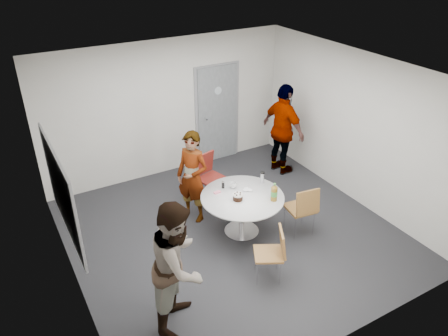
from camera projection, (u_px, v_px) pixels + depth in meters
floor at (232, 233)px, 7.25m from camera, size 5.00×5.00×0.00m
ceiling at (234, 74)px, 5.94m from camera, size 5.00×5.00×0.00m
wall_back at (167, 109)px, 8.49m from camera, size 5.00×0.00×5.00m
wall_left at (63, 207)px, 5.51m from camera, size 0.00×5.00×5.00m
wall_right at (355, 128)px, 7.68m from camera, size 0.00×5.00×5.00m
wall_front at (352, 255)px, 4.69m from camera, size 5.00×0.00×5.00m
door at (217, 114)px, 9.11m from camera, size 1.02×0.17×2.12m
whiteboard at (61, 192)px, 5.63m from camera, size 0.04×1.90×1.25m
table at (244, 201)px, 6.99m from camera, size 1.33×1.33×1.00m
chair_near_left at (274, 250)px, 6.09m from camera, size 0.56×0.54×0.83m
chair_near_right at (303, 207)px, 6.95m from camera, size 0.48×0.51×0.90m
chair_far at (209, 173)px, 7.86m from camera, size 0.55×0.58×0.93m
person_main at (192, 177)px, 7.25m from camera, size 0.63×0.70×1.62m
person_left at (178, 265)px, 5.25m from camera, size 1.07×1.09×1.77m
person_right at (283, 130)px, 8.64m from camera, size 0.58×1.13×1.86m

